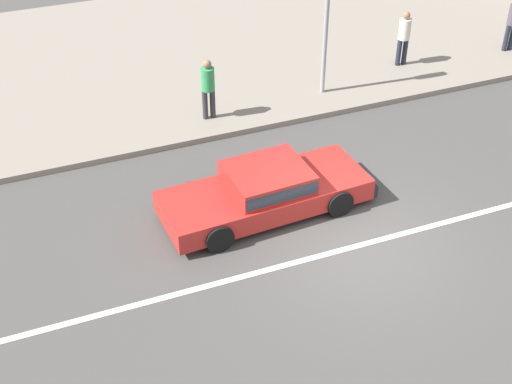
# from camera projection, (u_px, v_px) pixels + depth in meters

# --- Properties ---
(ground_plane) EXTENTS (160.00, 160.00, 0.00)m
(ground_plane) POSITION_uv_depth(u_px,v_px,m) (359.00, 245.00, 14.43)
(ground_plane) COLOR #4C4947
(lane_centre_stripe) EXTENTS (50.40, 0.14, 0.01)m
(lane_centre_stripe) POSITION_uv_depth(u_px,v_px,m) (359.00, 245.00, 14.43)
(lane_centre_stripe) COLOR silver
(lane_centre_stripe) RESTS_ON ground
(kerb_strip) EXTENTS (68.00, 10.00, 0.15)m
(kerb_strip) POSITION_uv_depth(u_px,v_px,m) (207.00, 48.00, 21.78)
(kerb_strip) COLOR gray
(kerb_strip) RESTS_ON ground
(sedan_red_2) EXTENTS (4.64, 1.95, 1.06)m
(sedan_red_2) POSITION_uv_depth(u_px,v_px,m) (267.00, 190.00, 15.07)
(sedan_red_2) COLOR red
(sedan_red_2) RESTS_ON ground
(pedestrian_near_clock) EXTENTS (0.34, 0.34, 1.61)m
(pedestrian_near_clock) POSITION_uv_depth(u_px,v_px,m) (208.00, 85.00, 17.71)
(pedestrian_near_clock) COLOR #333338
(pedestrian_near_clock) RESTS_ON kerb_strip
(pedestrian_far_end) EXTENTS (0.34, 0.34, 1.60)m
(pedestrian_far_end) POSITION_uv_depth(u_px,v_px,m) (404.00, 34.00, 20.17)
(pedestrian_far_end) COLOR #232838
(pedestrian_far_end) RESTS_ON kerb_strip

